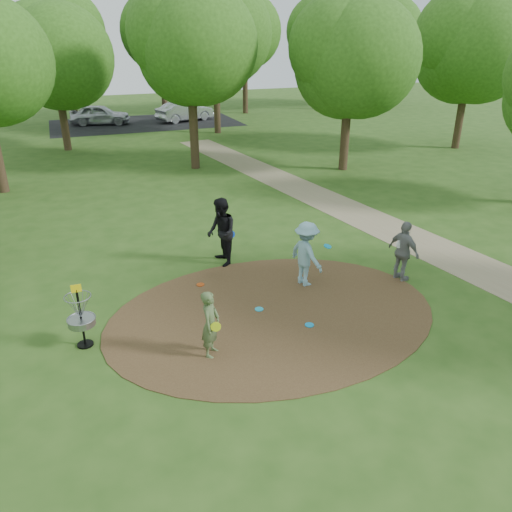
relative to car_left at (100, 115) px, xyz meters
name	(u,v)px	position (x,y,z in m)	size (l,w,h in m)	color
ground	(273,314)	(1.29, -30.44, -0.74)	(100.00, 100.00, 0.00)	#2D5119
dirt_clearing	(273,314)	(1.29, -30.44, -0.73)	(8.40, 8.40, 0.02)	#47301C
footpath	(431,247)	(7.79, -28.44, -0.74)	(2.00, 40.00, 0.01)	#8C7A5B
parking_lot	(146,123)	(3.29, -0.44, -0.74)	(14.00, 8.00, 0.01)	black
player_observer_with_disc	(211,324)	(-0.64, -31.51, 0.03)	(0.63, 0.67, 1.55)	#4F6339
player_throwing_with_disc	(306,254)	(2.76, -29.25, 0.18)	(1.25, 1.32, 1.84)	#80AFC0
player_walking_with_disc	(221,232)	(1.00, -27.13, 0.29)	(0.82, 1.01, 2.07)	black
player_waiting_with_disc	(404,251)	(5.42, -29.99, 0.13)	(0.64, 1.10, 1.75)	gray
disc_ground_cyan	(259,309)	(1.03, -30.13, -0.71)	(0.22, 0.22, 0.02)	#1BB3D8
disc_ground_blue	(309,325)	(1.88, -31.26, -0.71)	(0.22, 0.22, 0.02)	#0C92D5
disc_ground_red	(200,285)	(-0.01, -28.28, -0.71)	(0.22, 0.22, 0.02)	#B43F12
car_left	(100,115)	(0.00, 0.00, 0.00)	(1.75, 4.36, 1.48)	#B4B6BD
car_right	(185,111)	(6.39, -0.75, 0.01)	(1.59, 4.56, 1.50)	#AAADB2
disc_golf_basket	(80,312)	(-3.21, -30.14, 0.13)	(0.63, 0.63, 1.54)	black
tree_ring	(242,66)	(3.87, -21.07, 4.52)	(37.83, 45.93, 9.43)	#332316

